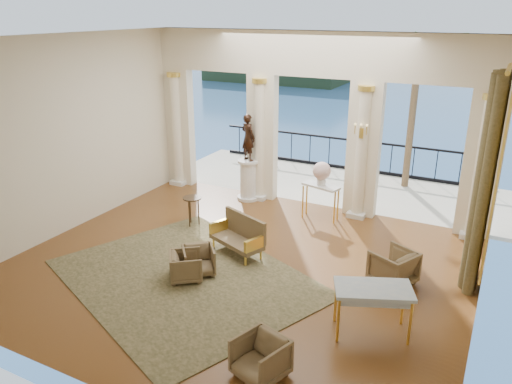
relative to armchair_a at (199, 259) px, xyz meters
The scene contains 23 objects.
floor 0.90m from the armchair_a, 48.23° to the left, with size 9.00×9.00×0.00m, color #48250E.
room_walls 2.67m from the armchair_a, 40.93° to the right, with size 9.00×9.00×9.00m.
arcade 5.03m from the armchair_a, 82.80° to the left, with size 9.00×0.56×4.50m.
terrace 6.46m from the armchair_a, 85.00° to the left, with size 10.00×3.60×0.10m, color beige.
balustrade 8.05m from the armchair_a, 85.99° to the left, with size 9.00×0.06×1.03m.
palm_tree 8.55m from the armchair_a, 70.48° to the left, with size 2.00×2.00×4.50m.
headland 76.59m from the armchair_a, 112.63° to the left, with size 22.00×18.00×6.00m, color black.
sea 60.96m from the armchair_a, 89.47° to the left, with size 160.00×160.00×0.00m, color navy.
curtain 5.56m from the armchair_a, 23.73° to the left, with size 0.33×1.40×4.09m.
window_frame 5.75m from the armchair_a, 22.94° to the left, with size 0.04×1.60×3.40m, color #ECC34D.
wall_sconce 4.96m from the armchair_a, 64.63° to the left, with size 0.30×0.11×0.33m.
rug 0.45m from the armchair_a, 113.24° to the right, with size 4.91×3.82×0.02m, color #31371E.
armchair_a is the anchor object (origin of this frame).
armchair_b 3.21m from the armchair_a, 40.71° to the right, with size 0.67×0.62×0.69m, color #443820.
armchair_c 3.79m from the armchair_a, 21.82° to the left, with size 0.73×0.68×0.75m, color #443820.
armchair_d 0.32m from the armchair_a, 106.86° to the right, with size 0.61×0.57×0.62m, color #443820.
settee 1.21m from the armchair_a, 76.36° to the left, with size 1.40×0.98×0.85m.
game_table 3.61m from the armchair_a, ahead, with size 1.38×1.09×0.84m.
pedestal 4.28m from the armchair_a, 104.76° to the left, with size 0.61×0.61×1.13m.
statue 4.51m from the armchair_a, 104.76° to the left, with size 0.46×0.30×1.26m, color black.
console_table 3.95m from the armchair_a, 72.76° to the left, with size 1.00×0.60×0.89m.
urn 4.03m from the armchair_a, 72.76° to the left, with size 0.45×0.45×0.59m.
side_table 2.42m from the armchair_a, 126.86° to the left, with size 0.45×0.45×0.73m.
Camera 1 is at (4.50, -7.95, 5.00)m, focal length 35.00 mm.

